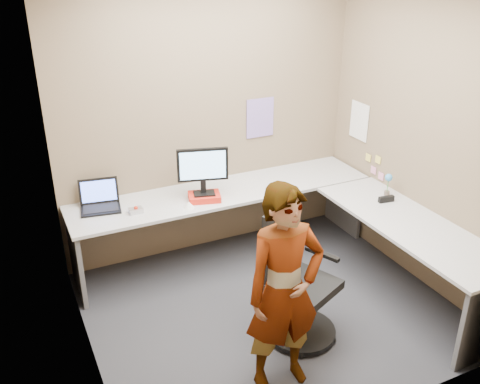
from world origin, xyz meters
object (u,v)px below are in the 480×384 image
desk (293,220)px  office_chair (296,287)px  monitor (203,167)px  person (284,290)px

desk → office_chair: office_chair is taller
monitor → desk: bearing=-20.7°
monitor → office_chair: bearing=-61.9°
desk → office_chair: bearing=-118.5°
monitor → office_chair: size_ratio=0.43×
desk → person: size_ratio=1.93×
desk → monitor: (-0.68, 0.50, 0.46)m
office_chair → monitor: bearing=78.5°
desk → office_chair: size_ratio=2.80×
office_chair → person: (-0.35, -0.41, 0.33)m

